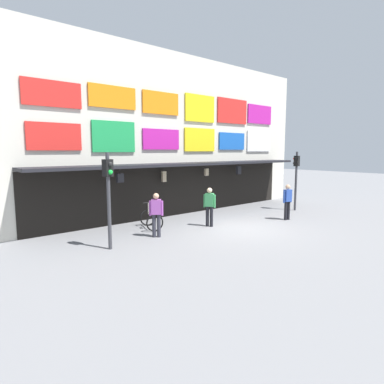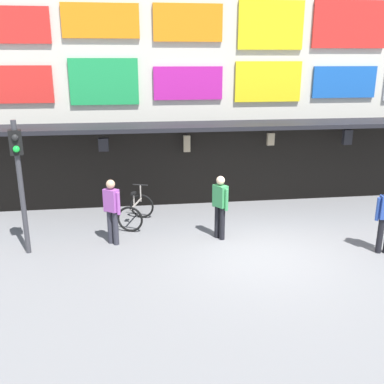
{
  "view_description": "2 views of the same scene",
  "coord_description": "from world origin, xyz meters",
  "px_view_note": "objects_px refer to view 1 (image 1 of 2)",
  "views": [
    {
      "loc": [
        -10.19,
        -8.93,
        3.26
      ],
      "look_at": [
        -1.29,
        1.61,
        1.49
      ],
      "focal_mm": 30.29,
      "sensor_mm": 36.0,
      "label": 1
    },
    {
      "loc": [
        -2.9,
        -9.3,
        4.51
      ],
      "look_at": [
        -1.45,
        1.48,
        1.16
      ],
      "focal_mm": 40.81,
      "sensor_mm": 36.0,
      "label": 2
    }
  ],
  "objects_px": {
    "traffic_light_near": "(108,185)",
    "pedestrian_in_blue": "(156,212)",
    "pedestrian_in_white": "(209,205)",
    "bicycle_parked": "(151,219)",
    "pedestrian_in_purple": "(287,200)",
    "traffic_light_far": "(296,171)"
  },
  "relations": [
    {
      "from": "traffic_light_near",
      "to": "pedestrian_in_blue",
      "type": "xyz_separation_m",
      "value": [
        2.02,
        0.27,
        -1.19
      ]
    },
    {
      "from": "traffic_light_near",
      "to": "traffic_light_far",
      "type": "bearing_deg",
      "value": 0.1
    },
    {
      "from": "pedestrian_in_white",
      "to": "traffic_light_far",
      "type": "bearing_deg",
      "value": -2.14
    },
    {
      "from": "bicycle_parked",
      "to": "pedestrian_in_blue",
      "type": "height_order",
      "value": "pedestrian_in_blue"
    },
    {
      "from": "pedestrian_in_purple",
      "to": "bicycle_parked",
      "type": "bearing_deg",
      "value": 155.42
    },
    {
      "from": "traffic_light_far",
      "to": "bicycle_parked",
      "type": "relative_size",
      "value": 2.41
    },
    {
      "from": "traffic_light_far",
      "to": "pedestrian_in_purple",
      "type": "distance_m",
      "value": 2.99
    },
    {
      "from": "traffic_light_near",
      "to": "pedestrian_in_white",
      "type": "xyz_separation_m",
      "value": [
        4.75,
        0.25,
        -1.19
      ]
    },
    {
      "from": "bicycle_parked",
      "to": "pedestrian_in_blue",
      "type": "distance_m",
      "value": 1.51
    },
    {
      "from": "bicycle_parked",
      "to": "pedestrian_in_purple",
      "type": "relative_size",
      "value": 0.79
    },
    {
      "from": "pedestrian_in_white",
      "to": "pedestrian_in_purple",
      "type": "bearing_deg",
      "value": -20.41
    },
    {
      "from": "bicycle_parked",
      "to": "pedestrian_in_white",
      "type": "relative_size",
      "value": 0.79
    },
    {
      "from": "traffic_light_near",
      "to": "pedestrian_in_blue",
      "type": "distance_m",
      "value": 2.36
    },
    {
      "from": "pedestrian_in_white",
      "to": "pedestrian_in_purple",
      "type": "relative_size",
      "value": 1.0
    },
    {
      "from": "traffic_light_far",
      "to": "bicycle_parked",
      "type": "xyz_separation_m",
      "value": [
        -8.35,
        1.52,
        -1.75
      ]
    },
    {
      "from": "traffic_light_near",
      "to": "pedestrian_in_white",
      "type": "relative_size",
      "value": 1.9
    },
    {
      "from": "traffic_light_near",
      "to": "bicycle_parked",
      "type": "xyz_separation_m",
      "value": [
        2.61,
        1.54,
        -1.75
      ]
    },
    {
      "from": "traffic_light_near",
      "to": "traffic_light_far",
      "type": "relative_size",
      "value": 1.0
    },
    {
      "from": "traffic_light_far",
      "to": "bicycle_parked",
      "type": "height_order",
      "value": "traffic_light_far"
    },
    {
      "from": "traffic_light_near",
      "to": "bicycle_parked",
      "type": "distance_m",
      "value": 3.5
    },
    {
      "from": "traffic_light_far",
      "to": "pedestrian_in_white",
      "type": "xyz_separation_m",
      "value": [
        -6.22,
        0.23,
        -1.19
      ]
    },
    {
      "from": "pedestrian_in_purple",
      "to": "pedestrian_in_white",
      "type": "bearing_deg",
      "value": 159.59
    }
  ]
}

